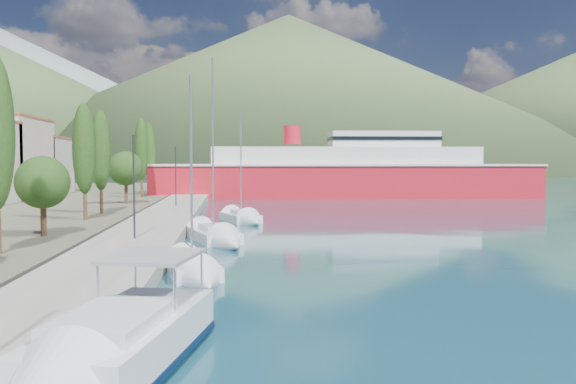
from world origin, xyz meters
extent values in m
plane|color=#164252|center=(0.00, 120.00, 0.00)|extent=(1400.00, 1400.00, 0.00)
cube|color=gray|center=(-9.00, 26.00, 0.40)|extent=(5.00, 88.00, 0.80)
cone|color=gray|center=(-250.00, 620.00, 75.00)|extent=(640.00, 640.00, 150.00)
cone|color=gray|center=(80.00, 680.00, 90.00)|extent=(760.00, 760.00, 180.00)
cone|color=#445A33|center=(40.00, 400.00, 57.50)|extent=(480.00, 480.00, 115.00)
cube|color=beige|center=(-32.00, 55.00, 5.70)|extent=(9.00, 13.00, 10.00)
cube|color=#9E5138|center=(-32.00, 55.00, 10.85)|extent=(9.20, 13.20, 0.30)
cube|color=beige|center=(-32.00, 66.00, 4.70)|extent=(9.00, 10.00, 8.00)
cube|color=#9E5138|center=(-32.00, 66.00, 8.85)|extent=(9.20, 10.20, 0.30)
cylinder|color=#47301E|center=(-14.89, 16.88, 1.72)|extent=(0.36, 0.36, 2.03)
sphere|color=#224015|center=(-14.89, 16.88, 4.03)|extent=(3.25, 3.25, 3.25)
cylinder|color=#47301E|center=(-14.89, 26.87, 1.72)|extent=(0.30, 0.30, 2.03)
ellipsoid|color=#224015|center=(-14.89, 26.87, 6.34)|extent=(1.80, 1.80, 7.21)
cylinder|color=#47301E|center=(-14.89, 32.52, 1.72)|extent=(0.30, 0.30, 2.04)
ellipsoid|color=#224015|center=(-14.89, 32.52, 6.35)|extent=(1.80, 1.80, 7.23)
cylinder|color=#47301E|center=(-14.89, 44.52, 1.89)|extent=(0.36, 0.36, 2.38)
sphere|color=#224015|center=(-14.89, 44.52, 4.60)|extent=(3.81, 3.81, 3.81)
cylinder|color=#47301E|center=(-14.89, 55.49, 1.84)|extent=(0.30, 0.30, 2.28)
ellipsoid|color=#224015|center=(-14.89, 55.49, 7.03)|extent=(1.80, 1.80, 8.09)
cylinder|color=#47301E|center=(-14.89, 62.70, 1.83)|extent=(0.30, 0.30, 2.26)
ellipsoid|color=#224015|center=(-14.89, 62.70, 6.95)|extent=(1.80, 1.80, 8.00)
cylinder|color=#2D2D33|center=(-9.00, 14.48, 3.80)|extent=(0.12, 0.12, 6.00)
cube|color=#2D2D33|center=(-9.00, 14.73, 6.80)|extent=(0.15, 0.50, 0.12)
cylinder|color=#2D2D33|center=(-9.00, 39.62, 3.80)|extent=(0.12, 0.12, 6.00)
cube|color=#2D2D33|center=(-9.00, 39.87, 6.80)|extent=(0.15, 0.50, 0.12)
cube|color=#061232|center=(-6.02, -4.60, -0.05)|extent=(3.82, 6.72, 0.71)
cube|color=silver|center=(-6.02, -4.60, 0.76)|extent=(4.15, 7.09, 1.12)
cube|color=#061232|center=(-6.02, -4.60, 0.25)|extent=(4.23, 7.18, 0.22)
cube|color=silver|center=(-6.21, -5.39, 1.47)|extent=(2.83, 3.66, 0.41)
cube|color=gray|center=(-5.59, -2.86, 2.59)|extent=(2.91, 3.24, 0.10)
cube|color=silver|center=(-5.27, 7.61, 0.23)|extent=(3.21, 5.44, 0.82)
cube|color=silver|center=(-5.19, 7.28, 0.77)|extent=(1.69, 2.27, 0.32)
cylinder|color=silver|center=(-5.19, 7.28, 4.94)|extent=(0.12, 0.12, 8.60)
cone|color=silver|center=(-4.51, 4.43, 0.23)|extent=(2.58, 2.80, 2.08)
cube|color=silver|center=(-4.67, 19.25, 0.26)|extent=(4.23, 7.04, 0.94)
cube|color=silver|center=(-4.54, 18.83, 0.88)|extent=(2.15, 2.96, 0.36)
cylinder|color=silver|center=(-4.54, 18.83, 6.45)|extent=(0.12, 0.12, 11.44)
cone|color=silver|center=(-3.43, 15.20, 0.26)|extent=(3.20, 3.66, 2.39)
cube|color=silver|center=(-2.56, 31.16, 0.25)|extent=(3.85, 5.78, 0.91)
cube|color=silver|center=(-2.45, 30.82, 0.86)|extent=(1.98, 2.45, 0.35)
cylinder|color=silver|center=(-2.45, 30.82, 5.27)|extent=(0.12, 0.12, 9.12)
cone|color=silver|center=(-1.52, 27.92, 0.25)|extent=(2.98, 3.08, 2.33)
cube|color=red|center=(13.66, 64.59, 2.15)|extent=(57.21, 15.11, 5.47)
cube|color=silver|center=(13.66, 64.59, 4.88)|extent=(57.63, 15.48, 0.29)
cube|color=silver|center=(13.66, 64.59, 6.05)|extent=(39.58, 12.06, 2.93)
cube|color=silver|center=(19.51, 64.24, 8.69)|extent=(16.26, 8.20, 2.34)
cylinder|color=red|center=(5.87, 65.07, 9.37)|extent=(2.54, 2.54, 2.73)
camera|label=1|loc=(-3.39, -18.95, 5.24)|focal=35.00mm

